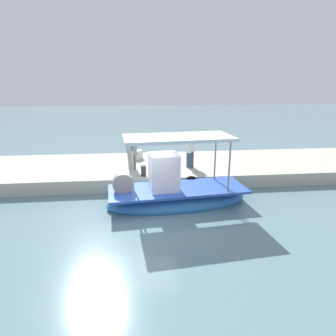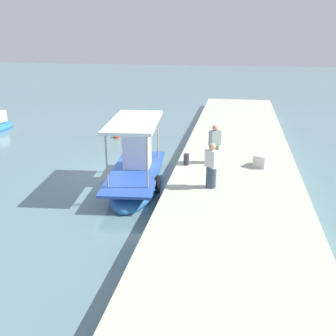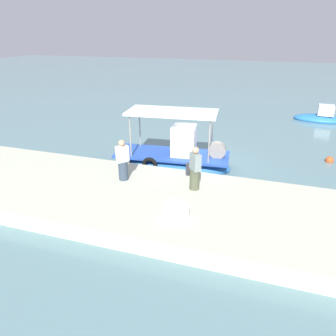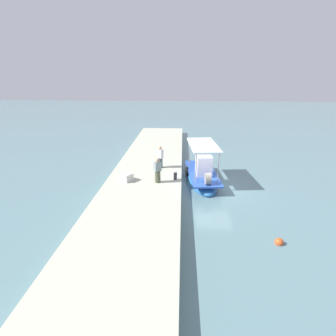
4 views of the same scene
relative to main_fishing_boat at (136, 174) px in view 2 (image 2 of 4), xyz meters
name	(u,v)px [view 2 (image 2 of 4)]	position (x,y,z in m)	size (l,w,h in m)	color
ground_plane	(125,174)	(1.28, 0.85, -0.51)	(120.00, 120.00, 0.00)	slate
dock_quay	(236,174)	(1.28, -4.11, -0.19)	(36.00, 5.19, 0.63)	beige
main_fishing_boat	(136,174)	(0.00, 0.00, 0.00)	(5.90, 2.50, 3.18)	#2D6FB8
fisherman_near_bollard	(211,168)	(-1.18, -3.20, 0.90)	(0.53, 0.54, 1.71)	#354555
fisherman_by_crate	(215,146)	(1.78, -3.12, 0.90)	(0.54, 0.54, 1.71)	#4F563E
mooring_bollard	(186,159)	(1.24, -1.95, 0.37)	(0.24, 0.24, 0.50)	#2D2D33
cargo_crate	(263,160)	(1.65, -5.23, 0.38)	(0.71, 0.57, 0.51)	silver
marker_buoy	(117,136)	(7.46, 3.15, -0.43)	(0.41, 0.41, 0.41)	#DF5222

